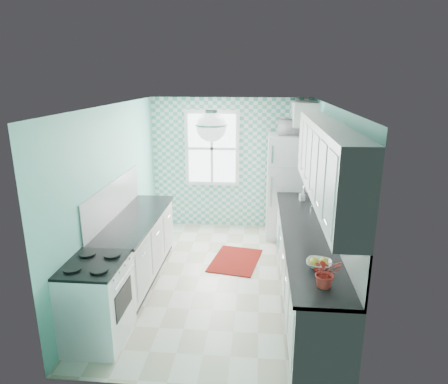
# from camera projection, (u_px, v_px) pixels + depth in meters

# --- Properties ---
(floor) EXTENTS (3.00, 4.40, 0.02)m
(floor) POSITION_uv_depth(u_px,v_px,m) (219.00, 278.00, 5.92)
(floor) COLOR silver
(floor) RESTS_ON ground
(ceiling) EXTENTS (3.00, 4.40, 0.02)m
(ceiling) POSITION_uv_depth(u_px,v_px,m) (218.00, 105.00, 5.21)
(ceiling) COLOR white
(ceiling) RESTS_ON wall_back
(wall_back) EXTENTS (3.00, 0.02, 2.50)m
(wall_back) POSITION_uv_depth(u_px,v_px,m) (230.00, 164.00, 7.68)
(wall_back) COLOR #6CC5B2
(wall_back) RESTS_ON floor
(wall_front) EXTENTS (3.00, 0.02, 2.50)m
(wall_front) POSITION_uv_depth(u_px,v_px,m) (193.00, 271.00, 3.45)
(wall_front) COLOR #6CC5B2
(wall_front) RESTS_ON floor
(wall_left) EXTENTS (0.02, 4.40, 2.50)m
(wall_left) POSITION_uv_depth(u_px,v_px,m) (114.00, 194.00, 5.69)
(wall_left) COLOR #6CC5B2
(wall_left) RESTS_ON floor
(wall_right) EXTENTS (0.02, 4.40, 2.50)m
(wall_right) POSITION_uv_depth(u_px,v_px,m) (329.00, 200.00, 5.44)
(wall_right) COLOR #6CC5B2
(wall_right) RESTS_ON floor
(accent_wall) EXTENTS (3.00, 0.01, 2.50)m
(accent_wall) POSITION_uv_depth(u_px,v_px,m) (230.00, 164.00, 7.66)
(accent_wall) COLOR #51B09D
(accent_wall) RESTS_ON wall_back
(window) EXTENTS (1.04, 0.05, 1.44)m
(window) POSITION_uv_depth(u_px,v_px,m) (212.00, 148.00, 7.58)
(window) COLOR white
(window) RESTS_ON wall_back
(backsplash_right) EXTENTS (0.02, 3.60, 0.51)m
(backsplash_right) POSITION_uv_depth(u_px,v_px,m) (332.00, 213.00, 5.07)
(backsplash_right) COLOR white
(backsplash_right) RESTS_ON wall_right
(backsplash_left) EXTENTS (0.02, 2.15, 0.51)m
(backsplash_left) POSITION_uv_depth(u_px,v_px,m) (114.00, 199.00, 5.64)
(backsplash_left) COLOR white
(backsplash_left) RESTS_ON wall_left
(upper_cabinets_right) EXTENTS (0.33, 3.20, 0.90)m
(upper_cabinets_right) POSITION_uv_depth(u_px,v_px,m) (326.00, 162.00, 4.70)
(upper_cabinets_right) COLOR silver
(upper_cabinets_right) RESTS_ON wall_right
(upper_cabinet_fridge) EXTENTS (0.40, 0.74, 0.40)m
(upper_cabinet_fridge) POSITION_uv_depth(u_px,v_px,m) (304.00, 113.00, 6.93)
(upper_cabinet_fridge) COLOR silver
(upper_cabinet_fridge) RESTS_ON wall_right
(ceiling_light) EXTENTS (0.34, 0.34, 0.35)m
(ceiling_light) POSITION_uv_depth(u_px,v_px,m) (211.00, 127.00, 4.50)
(ceiling_light) COLOR silver
(ceiling_light) RESTS_ON ceiling
(base_cabinets_right) EXTENTS (0.60, 3.60, 0.90)m
(base_cabinets_right) POSITION_uv_depth(u_px,v_px,m) (306.00, 265.00, 5.30)
(base_cabinets_right) COLOR white
(base_cabinets_right) RESTS_ON floor
(countertop_right) EXTENTS (0.63, 3.60, 0.04)m
(countertop_right) POSITION_uv_depth(u_px,v_px,m) (307.00, 232.00, 5.17)
(countertop_right) COLOR black
(countertop_right) RESTS_ON base_cabinets_right
(base_cabinets_left) EXTENTS (0.60, 2.15, 0.90)m
(base_cabinets_left) POSITION_uv_depth(u_px,v_px,m) (137.00, 249.00, 5.82)
(base_cabinets_left) COLOR white
(base_cabinets_left) RESTS_ON floor
(countertop_left) EXTENTS (0.63, 2.15, 0.04)m
(countertop_left) POSITION_uv_depth(u_px,v_px,m) (136.00, 218.00, 5.69)
(countertop_left) COLOR black
(countertop_left) RESTS_ON base_cabinets_left
(fridge) EXTENTS (0.82, 0.81, 1.88)m
(fridge) POSITION_uv_depth(u_px,v_px,m) (289.00, 186.00, 7.27)
(fridge) COLOR white
(fridge) RESTS_ON floor
(stove) EXTENTS (0.62, 0.77, 0.93)m
(stove) POSITION_uv_depth(u_px,v_px,m) (97.00, 301.00, 4.40)
(stove) COLOR silver
(stove) RESTS_ON floor
(sink) EXTENTS (0.45, 0.38, 0.53)m
(sink) POSITION_uv_depth(u_px,v_px,m) (301.00, 210.00, 6.02)
(sink) COLOR silver
(sink) RESTS_ON countertop_right
(rug) EXTENTS (0.88, 1.12, 0.02)m
(rug) POSITION_uv_depth(u_px,v_px,m) (235.00, 260.00, 6.45)
(rug) COLOR maroon
(rug) RESTS_ON floor
(dish_towel) EXTENTS (0.10, 0.24, 0.37)m
(dish_towel) POSITION_uv_depth(u_px,v_px,m) (279.00, 235.00, 6.23)
(dish_towel) COLOR teal
(dish_towel) RESTS_ON base_cabinets_right
(fruit_bowl) EXTENTS (0.32, 0.32, 0.07)m
(fruit_bowl) POSITION_uv_depth(u_px,v_px,m) (319.00, 264.00, 4.19)
(fruit_bowl) COLOR white
(fruit_bowl) RESTS_ON countertop_right
(potted_plant) EXTENTS (0.32, 0.29, 0.30)m
(potted_plant) POSITION_uv_depth(u_px,v_px,m) (326.00, 272.00, 3.76)
(potted_plant) COLOR #A61F27
(potted_plant) RESTS_ON countertop_right
(soap_bottle) EXTENTS (0.09, 0.10, 0.17)m
(soap_bottle) POSITION_uv_depth(u_px,v_px,m) (302.00, 196.00, 6.40)
(soap_bottle) COLOR #A8B7C0
(soap_bottle) RESTS_ON countertop_right
(microwave) EXTENTS (0.48, 0.34, 0.26)m
(microwave) POSITION_uv_depth(u_px,v_px,m) (292.00, 127.00, 6.97)
(microwave) COLOR white
(microwave) RESTS_ON fridge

